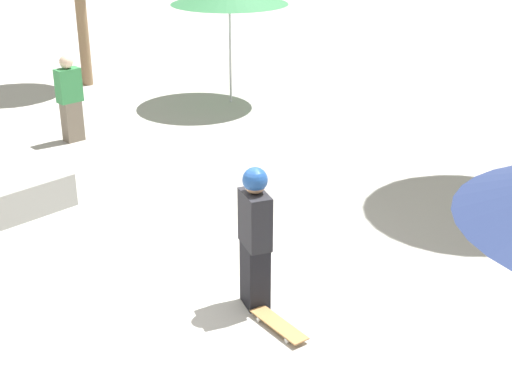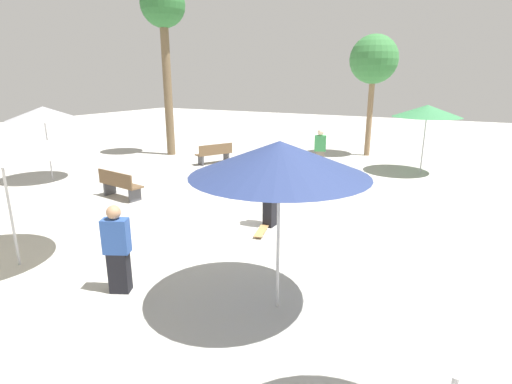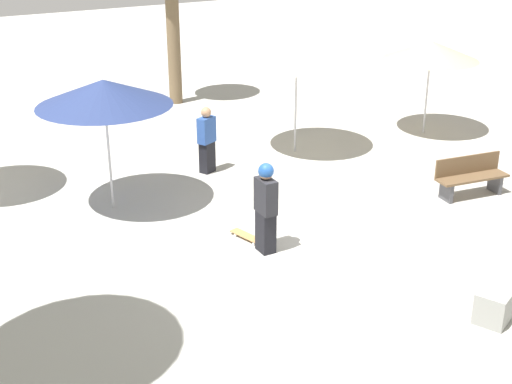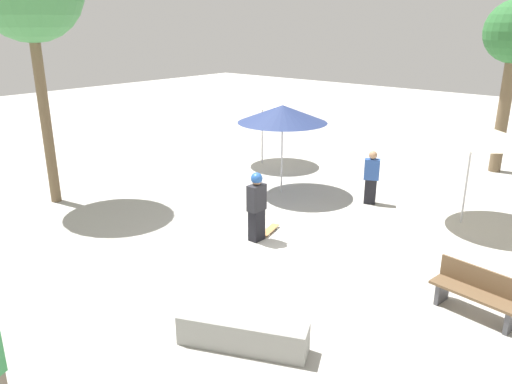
{
  "view_description": "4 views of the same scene",
  "coord_description": "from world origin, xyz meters",
  "px_view_note": "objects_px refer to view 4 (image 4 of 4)",
  "views": [
    {
      "loc": [
        -7.11,
        1.93,
        4.42
      ],
      "look_at": [
        -0.02,
        -0.8,
        1.14
      ],
      "focal_mm": 50.0,
      "sensor_mm": 36.0,
      "label": 1
    },
    {
      "loc": [
        -8.89,
        -4.76,
        3.52
      ],
      "look_at": [
        -0.73,
        -0.26,
        0.86
      ],
      "focal_mm": 28.0,
      "sensor_mm": 36.0,
      "label": 2
    },
    {
      "loc": [
        9.29,
        -6.31,
        5.95
      ],
      "look_at": [
        -0.58,
        -0.77,
        1.18
      ],
      "focal_mm": 50.0,
      "sensor_mm": 36.0,
      "label": 3
    },
    {
      "loc": [
        7.73,
        6.54,
        4.95
      ],
      "look_at": [
        -1.08,
        -1.04,
        0.98
      ],
      "focal_mm": 35.0,
      "sensor_mm": 36.0,
      "label": 4
    }
  ],
  "objects_px": {
    "skateboard": "(270,230)",
    "bystander_watching": "(371,178)",
    "shade_umbrella_white": "(262,98)",
    "shade_umbrella_navy": "(283,114)",
    "skater_main": "(257,204)",
    "bench_far": "(478,293)",
    "shade_umbrella_cream": "(474,131)",
    "concrete_ledge": "(242,334)"
  },
  "relations": [
    {
      "from": "skateboard",
      "to": "bystander_watching",
      "type": "height_order",
      "value": "bystander_watching"
    },
    {
      "from": "shade_umbrella_white",
      "to": "shade_umbrella_navy",
      "type": "height_order",
      "value": "shade_umbrella_navy"
    },
    {
      "from": "skater_main",
      "to": "skateboard",
      "type": "relative_size",
      "value": 2.04
    },
    {
      "from": "bench_far",
      "to": "bystander_watching",
      "type": "xyz_separation_m",
      "value": [
        -3.96,
        -4.25,
        0.34
      ]
    },
    {
      "from": "bench_far",
      "to": "shade_umbrella_navy",
      "type": "height_order",
      "value": "shade_umbrella_navy"
    },
    {
      "from": "skater_main",
      "to": "shade_umbrella_cream",
      "type": "relative_size",
      "value": 0.64
    },
    {
      "from": "skater_main",
      "to": "shade_umbrella_white",
      "type": "bearing_deg",
      "value": 39.36
    },
    {
      "from": "shade_umbrella_navy",
      "to": "bystander_watching",
      "type": "relative_size",
      "value": 1.73
    },
    {
      "from": "skater_main",
      "to": "shade_umbrella_white",
      "type": "distance_m",
      "value": 7.0
    },
    {
      "from": "bench_far",
      "to": "skateboard",
      "type": "bearing_deg",
      "value": 2.3
    },
    {
      "from": "skateboard",
      "to": "bystander_watching",
      "type": "xyz_separation_m",
      "value": [
        -3.5,
        0.86,
        0.71
      ]
    },
    {
      "from": "shade_umbrella_white",
      "to": "bystander_watching",
      "type": "relative_size",
      "value": 1.68
    },
    {
      "from": "shade_umbrella_navy",
      "to": "concrete_ledge",
      "type": "bearing_deg",
      "value": 33.4
    },
    {
      "from": "shade_umbrella_cream",
      "to": "shade_umbrella_white",
      "type": "bearing_deg",
      "value": -97.58
    },
    {
      "from": "skater_main",
      "to": "shade_umbrella_cream",
      "type": "bearing_deg",
      "value": -37.26
    },
    {
      "from": "concrete_ledge",
      "to": "shade_umbrella_navy",
      "type": "bearing_deg",
      "value": -146.6
    },
    {
      "from": "skateboard",
      "to": "shade_umbrella_navy",
      "type": "height_order",
      "value": "shade_umbrella_navy"
    },
    {
      "from": "bench_far",
      "to": "shade_umbrella_navy",
      "type": "distance_m",
      "value": 7.74
    },
    {
      "from": "skateboard",
      "to": "bystander_watching",
      "type": "distance_m",
      "value": 3.67
    },
    {
      "from": "bystander_watching",
      "to": "skateboard",
      "type": "bearing_deg",
      "value": -129.9
    },
    {
      "from": "skateboard",
      "to": "skater_main",
      "type": "bearing_deg",
      "value": 170.56
    },
    {
      "from": "concrete_ledge",
      "to": "skater_main",
      "type": "bearing_deg",
      "value": -142.47
    },
    {
      "from": "shade_umbrella_cream",
      "to": "bystander_watching",
      "type": "xyz_separation_m",
      "value": [
        0.24,
        -2.53,
        -1.64
      ]
    },
    {
      "from": "concrete_ledge",
      "to": "shade_umbrella_navy",
      "type": "relative_size",
      "value": 0.79
    },
    {
      "from": "skateboard",
      "to": "bystander_watching",
      "type": "relative_size",
      "value": 0.53
    },
    {
      "from": "concrete_ledge",
      "to": "shade_umbrella_white",
      "type": "height_order",
      "value": "shade_umbrella_white"
    },
    {
      "from": "skateboard",
      "to": "concrete_ledge",
      "type": "bearing_deg",
      "value": -161.26
    },
    {
      "from": "shade_umbrella_cream",
      "to": "shade_umbrella_white",
      "type": "relative_size",
      "value": 1.02
    },
    {
      "from": "bystander_watching",
      "to": "bench_far",
      "type": "bearing_deg",
      "value": -69.1
    },
    {
      "from": "skater_main",
      "to": "concrete_ledge",
      "type": "height_order",
      "value": "skater_main"
    },
    {
      "from": "bench_far",
      "to": "shade_umbrella_cream",
      "type": "bearing_deg",
      "value": -60.19
    },
    {
      "from": "concrete_ledge",
      "to": "shade_umbrella_navy",
      "type": "distance_m",
      "value": 8.1
    },
    {
      "from": "skater_main",
      "to": "skateboard",
      "type": "distance_m",
      "value": 1.02
    },
    {
      "from": "shade_umbrella_white",
      "to": "bystander_watching",
      "type": "bearing_deg",
      "value": 76.18
    },
    {
      "from": "bench_far",
      "to": "shade_umbrella_cream",
      "type": "height_order",
      "value": "shade_umbrella_cream"
    },
    {
      "from": "skateboard",
      "to": "shade_umbrella_white",
      "type": "height_order",
      "value": "shade_umbrella_white"
    },
    {
      "from": "shade_umbrella_navy",
      "to": "skateboard",
      "type": "bearing_deg",
      "value": 32.73
    },
    {
      "from": "shade_umbrella_cream",
      "to": "shade_umbrella_navy",
      "type": "bearing_deg",
      "value": -77.8
    },
    {
      "from": "skateboard",
      "to": "bench_far",
      "type": "height_order",
      "value": "bench_far"
    },
    {
      "from": "skater_main",
      "to": "bystander_watching",
      "type": "relative_size",
      "value": 1.09
    },
    {
      "from": "shade_umbrella_cream",
      "to": "shade_umbrella_white",
      "type": "height_order",
      "value": "shade_umbrella_cream"
    },
    {
      "from": "concrete_ledge",
      "to": "shade_umbrella_cream",
      "type": "xyz_separation_m",
      "value": [
        -7.62,
        0.78,
        2.16
      ]
    }
  ]
}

